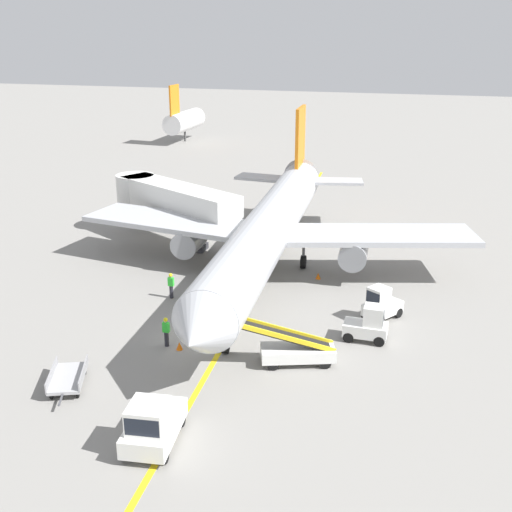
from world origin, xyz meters
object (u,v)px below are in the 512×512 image
at_px(airliner, 270,227).
at_px(baggage_cart_loaded, 68,378).
at_px(baggage_tug_by_cargo_door, 368,325).
at_px(safety_cone_nose_left, 318,276).
at_px(baggage_tug_near_wing, 381,305).
at_px(ground_crew_marshaller, 171,285).
at_px(belt_loader_forward_hold, 296,349).
at_px(ground_crew_wing_walker, 166,331).
at_px(pushback_tug, 152,424).
at_px(safety_cone_nose_right, 179,346).
at_px(jet_bridge, 168,199).

height_order(airliner, baggage_cart_loaded, airliner).
xyz_separation_m(baggage_tug_by_cargo_door, safety_cone_nose_left, (-4.39, 8.24, -0.71)).
xyz_separation_m(baggage_tug_near_wing, baggage_tug_by_cargo_door, (-0.40, -2.97, 0.00)).
xyz_separation_m(baggage_tug_near_wing, ground_crew_marshaller, (-13.23, -0.65, -0.02)).
xyz_separation_m(baggage_tug_near_wing, baggage_cart_loaded, (-13.71, -11.90, -0.46)).
relative_size(airliner, belt_loader_forward_hold, 6.88).
height_order(airliner, baggage_tug_by_cargo_door, airliner).
distance_m(airliner, baggage_tug_near_wing, 10.25).
distance_m(baggage_tug_near_wing, baggage_tug_by_cargo_door, 3.00).
bearing_deg(baggage_tug_near_wing, ground_crew_wing_walker, -148.05).
distance_m(pushback_tug, baggage_tug_by_cargo_door, 14.03).
distance_m(airliner, safety_cone_nose_right, 12.89).
relative_size(ground_crew_marshaller, safety_cone_nose_left, 3.86).
xyz_separation_m(baggage_tug_by_cargo_door, baggage_cart_loaded, (-13.31, -8.92, -0.46)).
height_order(airliner, pushback_tug, airliner).
distance_m(airliner, belt_loader_forward_hold, 13.15).
distance_m(baggage_cart_loaded, ground_crew_wing_walker, 5.91).
bearing_deg(ground_crew_wing_walker, baggage_cart_loaded, -119.22).
bearing_deg(ground_crew_marshaller, safety_cone_nose_left, 35.05).
bearing_deg(baggage_cart_loaded, baggage_tug_by_cargo_door, 33.84).
bearing_deg(baggage_tug_by_cargo_door, airliner, 133.36).
bearing_deg(airliner, ground_crew_wing_walker, -101.60).
height_order(belt_loader_forward_hold, ground_crew_marshaller, belt_loader_forward_hold).
distance_m(jet_bridge, ground_crew_marshaller, 12.02).
xyz_separation_m(ground_crew_marshaller, safety_cone_nose_right, (3.21, -6.29, -0.69)).
relative_size(baggage_tug_by_cargo_door, baggage_cart_loaded, 0.64).
height_order(ground_crew_marshaller, ground_crew_wing_walker, same).
bearing_deg(pushback_tug, safety_cone_nose_left, 81.46).
xyz_separation_m(ground_crew_marshaller, ground_crew_wing_walker, (2.39, -6.11, 0.00)).
xyz_separation_m(airliner, safety_cone_nose_right, (-1.68, -12.37, -3.20)).
bearing_deg(airliner, safety_cone_nose_right, -97.73).
distance_m(pushback_tug, safety_cone_nose_right, 8.27).
height_order(airliner, baggage_tug_near_wing, airliner).
bearing_deg(baggage_tug_by_cargo_door, ground_crew_marshaller, 169.72).
bearing_deg(jet_bridge, baggage_tug_near_wing, -29.06).
relative_size(baggage_cart_loaded, ground_crew_wing_walker, 2.22).
bearing_deg(ground_crew_marshaller, pushback_tug, -69.20).
height_order(baggage_tug_by_cargo_door, baggage_cart_loaded, baggage_tug_by_cargo_door).
bearing_deg(jet_bridge, belt_loader_forward_hold, -49.14).
height_order(baggage_tug_near_wing, belt_loader_forward_hold, belt_loader_forward_hold).
bearing_deg(safety_cone_nose_left, baggage_cart_loaded, -117.45).
xyz_separation_m(pushback_tug, baggage_cart_loaded, (-5.89, 2.98, -0.53)).
relative_size(airliner, pushback_tug, 9.27).
height_order(pushback_tug, baggage_tug_near_wing, pushback_tug).
bearing_deg(pushback_tug, ground_crew_wing_walker, 110.37).
distance_m(airliner, ground_crew_marshaller, 8.20).
bearing_deg(jet_bridge, ground_crew_marshaller, -65.66).
height_order(baggage_cart_loaded, safety_cone_nose_left, baggage_cart_loaded).
bearing_deg(belt_loader_forward_hold, baggage_cart_loaded, -152.07).
bearing_deg(safety_cone_nose_left, pushback_tug, -98.54).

